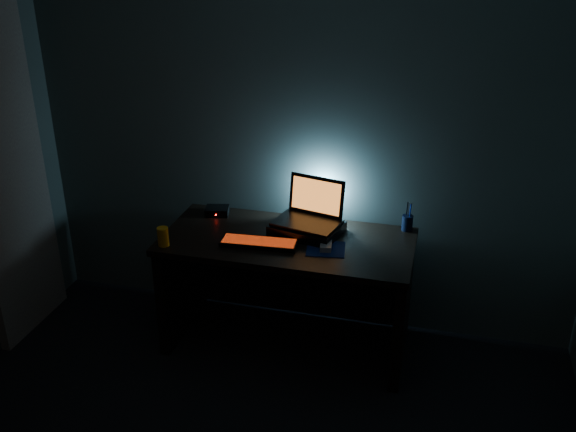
# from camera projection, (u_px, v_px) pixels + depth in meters

# --- Properties ---
(room) EXTENTS (3.50, 4.00, 2.50)m
(room) POSITION_uv_depth(u_px,v_px,m) (169.00, 315.00, 2.19)
(room) COLOR black
(room) RESTS_ON ground
(desk) EXTENTS (1.50, 0.70, 0.75)m
(desk) POSITION_uv_depth(u_px,v_px,m) (289.00, 272.00, 3.98)
(desk) COLOR black
(desk) RESTS_ON ground
(curtain) EXTENTS (0.06, 0.65, 2.30)m
(curtain) POSITION_uv_depth(u_px,v_px,m) (5.00, 162.00, 3.87)
(curtain) COLOR #ADA78A
(curtain) RESTS_ON ground
(riser) EXTENTS (0.46, 0.38, 0.06)m
(riser) POSITION_uv_depth(u_px,v_px,m) (307.00, 228.00, 3.89)
(riser) COLOR black
(riser) RESTS_ON desk
(laptop) EXTENTS (0.43, 0.36, 0.26)m
(laptop) POSITION_uv_depth(u_px,v_px,m) (311.00, 212.00, 3.89)
(laptop) COLOR black
(laptop) RESTS_ON riser
(keyboard) EXTENTS (0.46, 0.17, 0.03)m
(keyboard) POSITION_uv_depth(u_px,v_px,m) (259.00, 243.00, 3.75)
(keyboard) COLOR black
(keyboard) RESTS_ON desk
(mousepad) EXTENTS (0.25, 0.23, 0.00)m
(mousepad) POSITION_uv_depth(u_px,v_px,m) (326.00, 249.00, 3.70)
(mousepad) COLOR #0A1A4C
(mousepad) RESTS_ON desk
(mouse) EXTENTS (0.08, 0.11, 0.03)m
(mouse) POSITION_uv_depth(u_px,v_px,m) (326.00, 246.00, 3.70)
(mouse) COLOR gray
(mouse) RESTS_ON mousepad
(pen_cup) EXTENTS (0.09, 0.09, 0.10)m
(pen_cup) POSITION_uv_depth(u_px,v_px,m) (407.00, 223.00, 3.92)
(pen_cup) COLOR black
(pen_cup) RESTS_ON desk
(juice_glass) EXTENTS (0.08, 0.08, 0.11)m
(juice_glass) POSITION_uv_depth(u_px,v_px,m) (163.00, 237.00, 3.73)
(juice_glass) COLOR orange
(juice_glass) RESTS_ON desk
(router) EXTENTS (0.17, 0.15, 0.05)m
(router) POSITION_uv_depth(u_px,v_px,m) (217.00, 211.00, 4.13)
(router) COLOR black
(router) RESTS_ON desk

